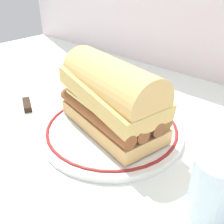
{
  "coord_description": "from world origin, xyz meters",
  "views": [
    {
      "loc": [
        0.27,
        -0.31,
        0.28
      ],
      "look_at": [
        -0.01,
        -0.02,
        0.04
      ],
      "focal_mm": 41.27,
      "sensor_mm": 36.0,
      "label": 1
    }
  ],
  "objects_px": {
    "plate": "(112,129)",
    "drinking_glass": "(212,192)",
    "sausage_sandwich": "(112,96)",
    "butter_knife": "(26,100)"
  },
  "relations": [
    {
      "from": "sausage_sandwich",
      "to": "butter_knife",
      "type": "bearing_deg",
      "value": -158.06
    },
    {
      "from": "plate",
      "to": "sausage_sandwich",
      "type": "relative_size",
      "value": 1.19
    },
    {
      "from": "plate",
      "to": "butter_knife",
      "type": "bearing_deg",
      "value": -169.8
    },
    {
      "from": "plate",
      "to": "drinking_glass",
      "type": "relative_size",
      "value": 3.04
    },
    {
      "from": "plate",
      "to": "butter_knife",
      "type": "relative_size",
      "value": 2.04
    },
    {
      "from": "sausage_sandwich",
      "to": "drinking_glass",
      "type": "xyz_separation_m",
      "value": [
        0.21,
        -0.05,
        -0.04
      ]
    },
    {
      "from": "sausage_sandwich",
      "to": "drinking_glass",
      "type": "distance_m",
      "value": 0.22
    },
    {
      "from": "plate",
      "to": "butter_knife",
      "type": "height_order",
      "value": "plate"
    },
    {
      "from": "drinking_glass",
      "to": "butter_knife",
      "type": "relative_size",
      "value": 0.67
    },
    {
      "from": "sausage_sandwich",
      "to": "drinking_glass",
      "type": "height_order",
      "value": "sausage_sandwich"
    }
  ]
}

